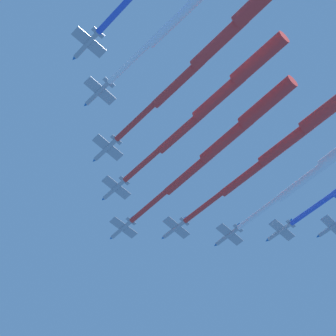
# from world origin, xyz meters

# --- Properties ---
(jet_lead) EXTENTS (14.62, 70.02, 3.85)m
(jet_lead) POSITION_xyz_m (7.31, -16.17, 193.51)
(jet_lead) COLOR #9EA3AD
(jet_port_inner) EXTENTS (14.74, 66.43, 3.93)m
(jet_port_inner) POSITION_xyz_m (-2.06, -25.35, 193.29)
(jet_port_inner) COLOR #9EA3AD
(jet_starboard_inner) EXTENTS (16.22, 68.80, 3.91)m
(jet_starboard_inner) POSITION_xyz_m (20.81, -23.51, 193.72)
(jet_starboard_inner) COLOR #9EA3AD
(jet_port_mid) EXTENTS (14.63, 68.33, 3.99)m
(jet_port_mid) POSITION_xyz_m (-11.59, -38.15, 191.24)
(jet_port_mid) COLOR #9EA3AD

